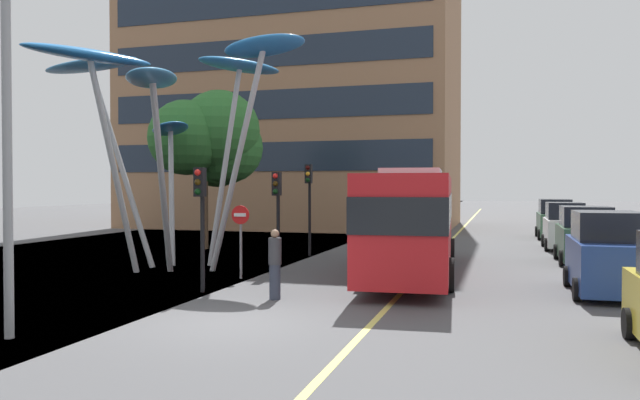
# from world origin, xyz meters

# --- Properties ---
(ground) EXTENTS (120.00, 240.00, 0.10)m
(ground) POSITION_xyz_m (-0.63, 0.00, -0.05)
(ground) COLOR #4C4C4F
(red_bus) EXTENTS (3.27, 11.45, 3.50)m
(red_bus) POSITION_xyz_m (2.75, 8.24, 1.92)
(red_bus) COLOR red
(red_bus) RESTS_ON ground
(leaf_sculpture) EXTENTS (10.87, 9.37, 8.16)m
(leaf_sculpture) POSITION_xyz_m (-5.61, 7.05, 6.41)
(leaf_sculpture) COLOR #9EA0A5
(leaf_sculpture) RESTS_ON ground
(traffic_light_kerb_near) EXTENTS (0.28, 0.42, 3.46)m
(traffic_light_kerb_near) POSITION_xyz_m (-2.38, 3.18, 2.51)
(traffic_light_kerb_near) COLOR black
(traffic_light_kerb_near) RESTS_ON ground
(traffic_light_kerb_far) EXTENTS (0.28, 0.42, 3.43)m
(traffic_light_kerb_far) POSITION_xyz_m (-1.76, 7.52, 2.49)
(traffic_light_kerb_far) COLOR black
(traffic_light_kerb_far) RESTS_ON ground
(traffic_light_island_mid) EXTENTS (0.28, 0.42, 3.87)m
(traffic_light_island_mid) POSITION_xyz_m (-2.24, 12.64, 2.80)
(traffic_light_island_mid) COLOR black
(traffic_light_island_mid) RESTS_ON ground
(car_parked_mid) EXTENTS (1.93, 3.97, 2.26)m
(car_parked_mid) POSITION_xyz_m (8.31, 5.99, 1.05)
(car_parked_mid) COLOR navy
(car_parked_mid) RESTS_ON ground
(car_parked_far) EXTENTS (2.07, 3.83, 2.18)m
(car_parked_far) POSITION_xyz_m (8.65, 13.19, 1.02)
(car_parked_far) COLOR #2D5138
(car_parked_far) RESTS_ON ground
(car_side_street) EXTENTS (1.90, 3.84, 2.20)m
(car_side_street) POSITION_xyz_m (8.42, 18.72, 1.02)
(car_side_street) COLOR silver
(car_side_street) RESTS_ON ground
(car_far_side) EXTENTS (1.96, 4.28, 2.23)m
(car_far_side) POSITION_xyz_m (8.47, 24.92, 1.04)
(car_far_side) COLOR #2D5138
(car_far_side) RESTS_ON ground
(street_lamp) EXTENTS (1.85, 0.44, 7.64)m
(street_lamp) POSITION_xyz_m (-3.11, -2.49, 4.89)
(street_lamp) COLOR gray
(street_lamp) RESTS_ON ground
(tree_pavement_near) EXTENTS (4.74, 5.45, 7.43)m
(tree_pavement_near) POSITION_xyz_m (-7.50, 14.04, 5.04)
(tree_pavement_near) COLOR brown
(tree_pavement_near) RESTS_ON ground
(pedestrian) EXTENTS (0.34, 0.34, 1.82)m
(pedestrian) POSITION_xyz_m (-0.06, 2.80, 0.92)
(pedestrian) COLOR #2D3342
(pedestrian) RESTS_ON ground
(no_entry_sign) EXTENTS (0.60, 0.12, 2.34)m
(no_entry_sign) POSITION_xyz_m (-2.37, 5.85, 1.57)
(no_entry_sign) COLOR gray
(no_entry_sign) RESTS_ON ground
(backdrop_building) EXTENTS (23.11, 14.69, 26.92)m
(backdrop_building) POSITION_xyz_m (-9.25, 32.40, 13.47)
(backdrop_building) COLOR #936B4C
(backdrop_building) RESTS_ON ground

